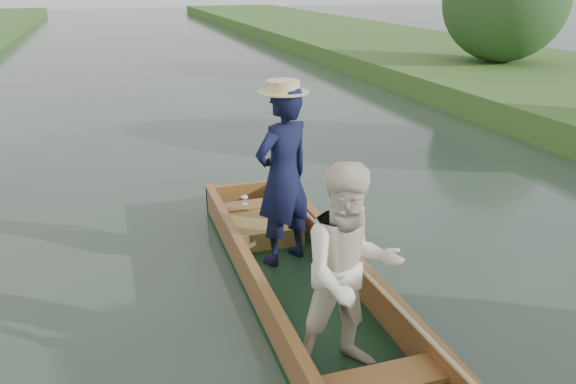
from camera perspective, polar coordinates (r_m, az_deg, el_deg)
name	(u,v)px	position (r m, az deg, el deg)	size (l,w,h in m)	color
ground	(306,302)	(5.68, 1.88, -11.09)	(120.00, 120.00, 0.00)	#283D30
trees_far	(166,7)	(12.90, -12.30, 17.87)	(23.10, 15.26, 4.37)	#47331E
punt	(308,245)	(5.26, 2.07, -5.38)	(1.12, 5.05, 2.04)	black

